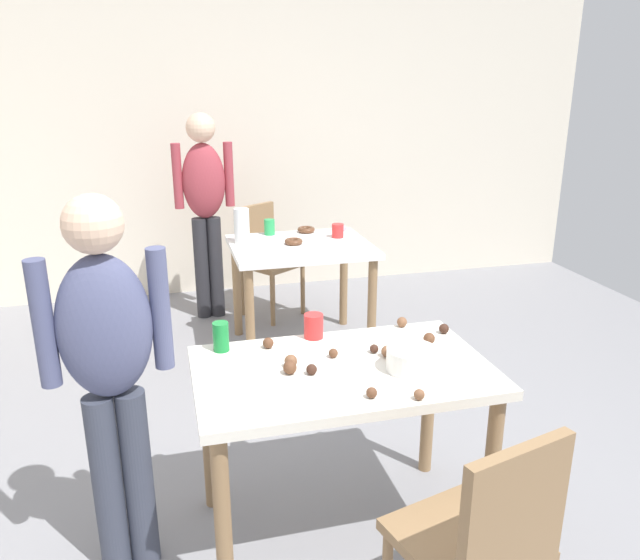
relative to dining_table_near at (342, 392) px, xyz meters
The scene contains 30 objects.
ground_plane 0.65m from the dining_table_near, 65.89° to the left, with size 6.40×6.40×0.00m, color gray.
wall_back 3.36m from the dining_table_near, 89.28° to the left, with size 6.40×0.10×2.60m, color beige.
dining_table_near is the anchor object (origin of this frame).
dining_table_far 1.87m from the dining_table_near, 82.11° to the left, with size 0.93×0.77×0.75m.
chair_near_table 0.77m from the dining_table_near, 72.32° to the right, with size 0.49×0.49×0.87m.
chair_far_table 2.59m from the dining_table_near, 87.10° to the left, with size 0.56×0.56×0.87m.
person_girl_near 0.88m from the dining_table_near, behind, with size 0.46×0.24×1.46m.
person_adult_far 2.65m from the dining_table_near, 96.79° to the left, with size 0.45×0.22×1.58m.
mixing_bowl 0.31m from the dining_table_near, 19.27° to the right, with size 0.19×0.19×0.09m, color white.
soda_can 0.54m from the dining_table_near, 148.08° to the left, with size 0.07×0.07×0.12m, color #198438.
fork_near 0.35m from the dining_table_near, 159.59° to the left, with size 0.17×0.02×0.01m, color silver.
cup_near_0 0.35m from the dining_table_near, 97.44° to the left, with size 0.08×0.08×0.11m, color red.
cake_ball_0 0.16m from the dining_table_near, 97.84° to the left, with size 0.04×0.04×0.04m, color brown.
cake_ball_1 0.22m from the dining_table_near, 28.49° to the left, with size 0.04×0.04×0.04m, color #3D2319.
cake_ball_2 0.24m from the dining_table_near, 165.20° to the left, with size 0.05×0.05×0.05m, color brown.
cake_ball_3 0.45m from the dining_table_near, 16.00° to the left, with size 0.05×0.05×0.05m, color brown.
cake_ball_4 0.38m from the dining_table_near, 59.28° to the right, with size 0.04×0.04×0.04m, color brown.
cake_ball_5 0.24m from the dining_table_near, 12.03° to the left, with size 0.05×0.05×0.05m, color brown.
cake_ball_6 0.25m from the dining_table_near, behind, with size 0.05×0.05×0.05m, color brown.
cake_ball_7 0.38m from the dining_table_near, 135.14° to the left, with size 0.05×0.05×0.05m, color brown.
cake_ball_8 0.19m from the dining_table_near, 167.35° to the right, with size 0.04×0.04×0.04m, color #3D2319.
cake_ball_9 0.29m from the dining_table_near, 83.69° to the right, with size 0.04×0.04×0.04m, color brown.
cake_ball_10 0.51m from the dining_table_near, 40.75° to the left, with size 0.05×0.05×0.05m, color brown.
cake_ball_11 0.58m from the dining_table_near, 21.49° to the left, with size 0.04×0.04×0.04m, color #3D2319.
pitcher_far 1.99m from the dining_table_near, 93.49° to the left, with size 0.10×0.10×0.24m, color white.
cup_far_0 2.17m from the dining_table_near, 87.34° to the left, with size 0.08×0.08×0.11m, color green.
cup_far_1 2.04m from the dining_table_near, 74.37° to the left, with size 0.08×0.08×0.10m, color red.
donut_far_0 2.26m from the dining_table_near, 73.98° to the left, with size 0.11×0.11×0.03m, color pink.
donut_far_1 2.20m from the dining_table_near, 80.30° to the left, with size 0.13×0.13×0.04m, color brown.
donut_far_2 1.88m from the dining_table_near, 83.56° to the left, with size 0.12×0.12×0.04m, color brown.
Camera 1 is at (-0.67, -2.16, 1.82)m, focal length 34.55 mm.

